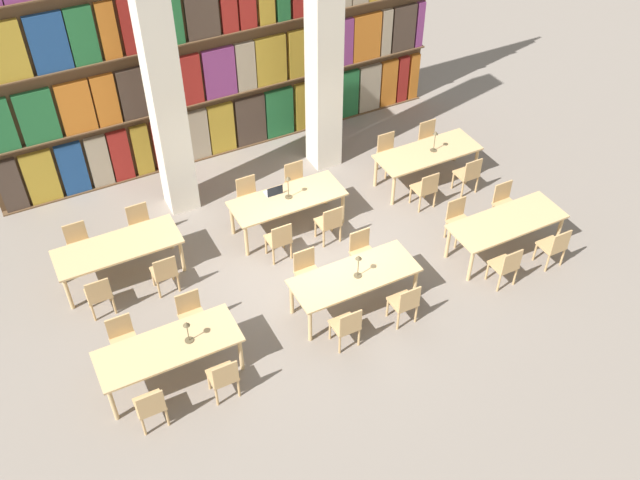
{
  "coord_description": "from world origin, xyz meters",
  "views": [
    {
      "loc": [
        -4.39,
        -8.57,
        9.21
      ],
      "look_at": [
        0.0,
        -0.12,
        0.68
      ],
      "focal_mm": 40.0,
      "sensor_mm": 36.0,
      "label": 1
    }
  ],
  "objects_px": {
    "desk_lamp_1": "(358,262)",
    "laptop": "(274,192)",
    "chair_8": "(506,265)",
    "desk_lamp_3": "(435,138)",
    "chair_7": "(362,251)",
    "chair_19": "(296,182)",
    "chair_4": "(347,326)",
    "chair_6": "(405,302)",
    "chair_1": "(123,339)",
    "reading_table_5": "(428,155)",
    "chair_5": "(307,271)",
    "pillar_center": "(324,34)",
    "chair_11": "(505,202)",
    "chair_10": "(554,246)",
    "chair_2": "(224,377)",
    "pillar_left": "(161,72)",
    "chair_16": "(279,239)",
    "reading_table_1": "(355,278)",
    "chair_3": "(192,314)",
    "desk_lamp_2": "(288,183)",
    "chair_23": "(429,139)",
    "chair_15": "(141,225)",
    "chair_22": "(468,174)",
    "chair_18": "(330,222)",
    "chair_13": "(79,244)",
    "reading_table_4": "(287,201)",
    "reading_table_2": "(507,224)",
    "chair_9": "(458,219)",
    "chair_14": "(165,272)",
    "chair_17": "(249,197)",
    "chair_12": "(99,294)",
    "reading_table_3": "(118,249)",
    "chair_0": "(151,406)"
  },
  "relations": [
    {
      "from": "chair_2",
      "to": "chair_18",
      "type": "xyz_separation_m",
      "value": [
        3.12,
        2.44,
        0.0
      ]
    },
    {
      "from": "chair_1",
      "to": "chair_8",
      "type": "bearing_deg",
      "value": 167.32
    },
    {
      "from": "chair_6",
      "to": "chair_19",
      "type": "xyz_separation_m",
      "value": [
        -0.15,
        3.84,
        0.0
      ]
    },
    {
      "from": "chair_9",
      "to": "reading_table_3",
      "type": "relative_size",
      "value": 0.39
    },
    {
      "from": "reading_table_1",
      "to": "desk_lamp_3",
      "type": "height_order",
      "value": "desk_lamp_3"
    },
    {
      "from": "chair_6",
      "to": "chair_13",
      "type": "height_order",
      "value": "same"
    },
    {
      "from": "chair_0",
      "to": "reading_table_5",
      "type": "height_order",
      "value": "chair_0"
    },
    {
      "from": "chair_8",
      "to": "reading_table_3",
      "type": "relative_size",
      "value": 0.39
    },
    {
      "from": "chair_3",
      "to": "chair_7",
      "type": "height_order",
      "value": "same"
    },
    {
      "from": "desk_lamp_1",
      "to": "chair_10",
      "type": "relative_size",
      "value": 0.54
    },
    {
      "from": "chair_15",
      "to": "chair_22",
      "type": "bearing_deg",
      "value": 166.61
    },
    {
      "from": "pillar_center",
      "to": "reading_table_2",
      "type": "relative_size",
      "value": 2.71
    },
    {
      "from": "chair_13",
      "to": "desk_lamp_3",
      "type": "bearing_deg",
      "value": 173.3
    },
    {
      "from": "chair_8",
      "to": "desk_lamp_3",
      "type": "height_order",
      "value": "desk_lamp_3"
    },
    {
      "from": "chair_14",
      "to": "reading_table_5",
      "type": "bearing_deg",
      "value": 5.86
    },
    {
      "from": "reading_table_2",
      "to": "chair_18",
      "type": "distance_m",
      "value": 3.29
    },
    {
      "from": "pillar_center",
      "to": "chair_11",
      "type": "relative_size",
      "value": 6.92
    },
    {
      "from": "reading_table_1",
      "to": "chair_23",
      "type": "xyz_separation_m",
      "value": [
        3.68,
        3.17,
        -0.21
      ]
    },
    {
      "from": "reading_table_2",
      "to": "chair_9",
      "type": "distance_m",
      "value": 0.92
    },
    {
      "from": "chair_12",
      "to": "laptop",
      "type": "bearing_deg",
      "value": 12.38
    },
    {
      "from": "chair_13",
      "to": "chair_16",
      "type": "relative_size",
      "value": 1.0
    },
    {
      "from": "chair_6",
      "to": "chair_18",
      "type": "xyz_separation_m",
      "value": [
        -0.15,
        2.41,
        0.0
      ]
    },
    {
      "from": "chair_11",
      "to": "chair_18",
      "type": "distance_m",
      "value": 3.49
    },
    {
      "from": "desk_lamp_1",
      "to": "laptop",
      "type": "xyz_separation_m",
      "value": [
        -0.32,
        2.69,
        -0.27
      ]
    },
    {
      "from": "chair_3",
      "to": "chair_13",
      "type": "bearing_deg",
      "value": -64.48
    },
    {
      "from": "chair_9",
      "to": "chair_16",
      "type": "distance_m",
      "value": 3.43
    },
    {
      "from": "chair_2",
      "to": "pillar_left",
      "type": "bearing_deg",
      "value": 78.6
    },
    {
      "from": "chair_13",
      "to": "chair_23",
      "type": "height_order",
      "value": "same"
    },
    {
      "from": "chair_11",
      "to": "reading_table_4",
      "type": "distance_m",
      "value": 4.25
    },
    {
      "from": "chair_11",
      "to": "chair_14",
      "type": "distance_m",
      "value": 6.63
    },
    {
      "from": "chair_10",
      "to": "laptop",
      "type": "bearing_deg",
      "value": 139.7
    },
    {
      "from": "chair_15",
      "to": "reading_table_4",
      "type": "distance_m",
      "value": 2.81
    },
    {
      "from": "chair_3",
      "to": "pillar_left",
      "type": "bearing_deg",
      "value": -105.95
    },
    {
      "from": "reading_table_1",
      "to": "chair_16",
      "type": "height_order",
      "value": "chair_16"
    },
    {
      "from": "chair_2",
      "to": "chair_5",
      "type": "relative_size",
      "value": 1.0
    },
    {
      "from": "chair_7",
      "to": "chair_19",
      "type": "xyz_separation_m",
      "value": [
        -0.15,
        2.41,
        0.0
      ]
    },
    {
      "from": "chair_1",
      "to": "reading_table_5",
      "type": "bearing_deg",
      "value": -165.75
    },
    {
      "from": "pillar_left",
      "to": "chair_16",
      "type": "relative_size",
      "value": 6.92
    },
    {
      "from": "laptop",
      "to": "chair_23",
      "type": "height_order",
      "value": "laptop"
    },
    {
      "from": "chair_7",
      "to": "chair_23",
      "type": "bearing_deg",
      "value": -141.67
    },
    {
      "from": "chair_4",
      "to": "chair_6",
      "type": "height_order",
      "value": "same"
    },
    {
      "from": "chair_4",
      "to": "chair_19",
      "type": "bearing_deg",
      "value": 75.83
    },
    {
      "from": "pillar_center",
      "to": "reading_table_4",
      "type": "height_order",
      "value": "pillar_center"
    },
    {
      "from": "chair_5",
      "to": "chair_19",
      "type": "height_order",
      "value": "same"
    },
    {
      "from": "chair_1",
      "to": "chair_18",
      "type": "relative_size",
      "value": 1.0
    },
    {
      "from": "pillar_center",
      "to": "chair_11",
      "type": "distance_m",
      "value": 4.81
    },
    {
      "from": "pillar_center",
      "to": "chair_23",
      "type": "relative_size",
      "value": 6.92
    },
    {
      "from": "chair_17",
      "to": "chair_7",
      "type": "bearing_deg",
      "value": 116.38
    },
    {
      "from": "chair_2",
      "to": "desk_lamp_2",
      "type": "xyz_separation_m",
      "value": [
        2.61,
        3.16,
        0.62
      ]
    },
    {
      "from": "pillar_left",
      "to": "chair_0",
      "type": "relative_size",
      "value": 6.92
    }
  ]
}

